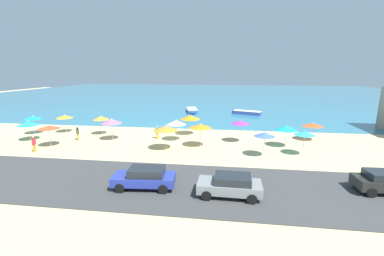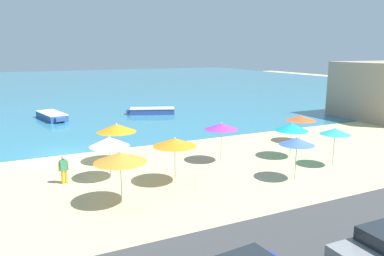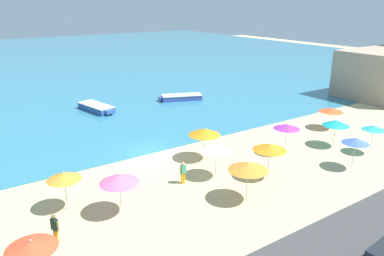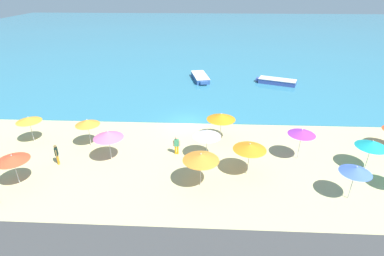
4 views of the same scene
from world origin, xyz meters
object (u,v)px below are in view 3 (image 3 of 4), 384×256
beach_umbrella_12 (331,110)px  beach_umbrella_14 (374,128)px  skiff_offshore (181,97)px  beach_umbrella_6 (64,176)px  beach_umbrella_9 (336,123)px  beach_umbrella_4 (248,167)px  beach_umbrella_0 (31,245)px  skiff_nearshore (97,108)px  beach_umbrella_13 (270,147)px  bather_0 (183,172)px  beach_umbrella_7 (119,179)px  beach_umbrella_8 (287,126)px  beach_umbrella_10 (356,141)px  beach_umbrella_2 (204,132)px  beach_umbrella_5 (216,148)px  bather_2 (55,227)px

beach_umbrella_12 → beach_umbrella_14: bearing=-113.6°
beach_umbrella_14 → skiff_offshore: 23.32m
beach_umbrella_6 → beach_umbrella_9: (21.91, -2.44, -0.09)m
beach_umbrella_4 → beach_umbrella_9: 12.67m
beach_umbrella_0 → skiff_nearshore: size_ratio=0.44×
beach_umbrella_13 → beach_umbrella_14: size_ratio=1.04×
bather_0 → skiff_offshore: bearing=57.9°
beach_umbrella_4 → beach_umbrella_13: beach_umbrella_4 is taller
bather_0 → skiff_offshore: 22.33m
beach_umbrella_0 → beach_umbrella_6: beach_umbrella_6 is taller
beach_umbrella_14 → skiff_nearshore: (-14.05, 24.24, -1.79)m
beach_umbrella_7 → bather_0: beach_umbrella_7 is taller
beach_umbrella_13 → skiff_offshore: 22.50m
beach_umbrella_8 → beach_umbrella_14: (5.82, -3.84, -0.13)m
beach_umbrella_14 → bather_0: (-15.48, 4.06, -1.33)m
beach_umbrella_9 → skiff_nearshore: bearing=121.1°
beach_umbrella_4 → beach_umbrella_8: beach_umbrella_8 is taller
beach_umbrella_6 → beach_umbrella_9: bearing=-6.4°
beach_umbrella_14 → bather_0: size_ratio=1.57×
beach_umbrella_7 → beach_umbrella_10: size_ratio=1.05×
beach_umbrella_0 → skiff_nearshore: bearing=64.3°
beach_umbrella_8 → bather_0: (-9.66, 0.23, -1.45)m
beach_umbrella_4 → beach_umbrella_7: beach_umbrella_4 is taller
beach_umbrella_2 → beach_umbrella_5: bearing=-111.7°
beach_umbrella_10 → beach_umbrella_13: size_ratio=0.96×
beach_umbrella_12 → beach_umbrella_5: bearing=-172.0°
beach_umbrella_7 → beach_umbrella_13: beach_umbrella_7 is taller
beach_umbrella_7 → beach_umbrella_10: beach_umbrella_7 is taller
beach_umbrella_7 → beach_umbrella_10: 17.14m
beach_umbrella_8 → beach_umbrella_9: 4.88m
beach_umbrella_0 → beach_umbrella_7: 6.43m
beach_umbrella_6 → beach_umbrella_8: size_ratio=0.95×
beach_umbrella_4 → beach_umbrella_14: bearing=0.2°
beach_umbrella_5 → beach_umbrella_7: beach_umbrella_7 is taller
beach_umbrella_0 → beach_umbrella_4: size_ratio=0.93×
bather_2 → skiff_offshore: bearing=45.0°
skiff_nearshore → skiff_offshore: bearing=-6.9°
beach_umbrella_13 → bather_0: (-5.42, 2.56, -1.40)m
beach_umbrella_2 → beach_umbrella_4: (-1.58, -6.67, 0.02)m
beach_umbrella_13 → skiff_nearshore: (-3.99, 22.74, -1.87)m
bather_0 → beach_umbrella_9: bearing=-5.4°
beach_umbrella_0 → beach_umbrella_4: bearing=2.2°
beach_umbrella_2 → bather_2: beach_umbrella_2 is taller
beach_umbrella_5 → beach_umbrella_10: beach_umbrella_5 is taller
beach_umbrella_12 → beach_umbrella_13: (-12.58, -4.29, 0.40)m
beach_umbrella_4 → beach_umbrella_6: size_ratio=1.05×
beach_umbrella_5 → beach_umbrella_0: bearing=-162.2°
beach_umbrella_9 → beach_umbrella_14: (1.08, -2.70, 0.13)m
beach_umbrella_4 → beach_umbrella_6: 10.86m
beach_umbrella_14 → beach_umbrella_2: bearing=150.8°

